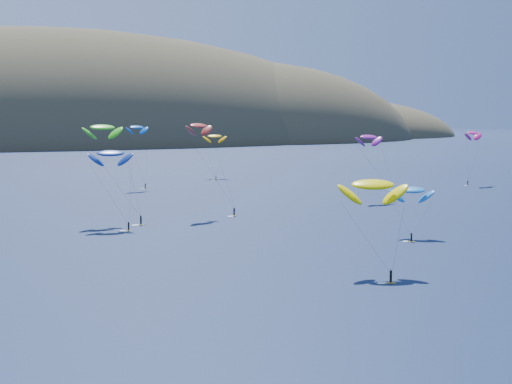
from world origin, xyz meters
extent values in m
ellipsoid|color=#3D3526|center=(20.00, 560.00, -12.60)|extent=(600.00, 300.00, 210.00)
ellipsoid|color=#3D3526|center=(180.00, 540.00, -9.36)|extent=(320.00, 220.00, 156.00)
ellipsoid|color=#3D3526|center=(300.00, 580.00, -5.04)|extent=(240.00, 180.00, 84.00)
cube|color=gold|center=(-0.02, 36.05, 0.04)|extent=(1.60, 0.94, 0.08)
cylinder|color=black|center=(-0.02, 36.05, 1.01)|extent=(0.36, 0.36, 1.64)
sphere|color=#8C6047|center=(-0.02, 36.05, 1.96)|extent=(0.28, 0.28, 0.28)
ellipsoid|color=#FCEA00|center=(2.16, 44.93, 13.64)|extent=(11.43, 8.09, 5.81)
cube|color=gold|center=(-21.18, 103.21, 0.05)|extent=(1.69, 0.74, 0.09)
cylinder|color=black|center=(-21.18, 103.21, 1.07)|extent=(0.38, 0.38, 1.75)
sphere|color=#8C6047|center=(-21.18, 103.21, 2.09)|extent=(0.29, 0.29, 0.29)
ellipsoid|color=#39D21C|center=(-27.29, 113.42, 21.42)|extent=(9.57, 5.63, 5.02)
cube|color=gold|center=(-2.38, 175.98, 0.04)|extent=(1.36, 0.78, 0.07)
cylinder|color=black|center=(-2.38, 175.98, 0.86)|extent=(0.31, 0.31, 1.40)
sphere|color=#8C6047|center=(-2.38, 175.98, 1.67)|extent=(0.23, 0.23, 0.23)
ellipsoid|color=blue|center=(-4.23, 178.56, 19.92)|extent=(8.54, 5.97, 4.34)
cube|color=gold|center=(22.21, 62.88, 0.04)|extent=(1.34, 1.14, 0.08)
cylinder|color=black|center=(22.21, 62.88, 0.90)|extent=(0.32, 0.32, 1.47)
sphere|color=#8C6047|center=(22.21, 62.88, 1.76)|extent=(0.25, 0.25, 0.25)
ellipsoid|color=blue|center=(26.12, 68.83, 9.33)|extent=(9.10, 8.19, 4.70)
cube|color=gold|center=(53.41, 115.67, 0.04)|extent=(1.57, 0.67, 0.08)
cylinder|color=black|center=(53.41, 115.67, 1.00)|extent=(0.36, 0.36, 1.63)
sphere|color=#8C6047|center=(53.41, 115.67, 1.94)|extent=(0.27, 0.27, 0.27)
ellipsoid|color=#8A168E|center=(48.85, 122.54, 17.87)|extent=(9.30, 5.39, 4.90)
cube|color=gold|center=(101.36, 144.05, 0.04)|extent=(1.33, 0.75, 0.07)
cylinder|color=black|center=(101.36, 144.05, 0.84)|extent=(0.30, 0.30, 1.37)
sphere|color=#8C6047|center=(101.36, 144.05, 1.63)|extent=(0.23, 0.23, 0.23)
ellipsoid|color=#D01584|center=(105.62, 147.42, 17.66)|extent=(9.18, 6.31, 4.68)
cube|color=gold|center=(2.73, 107.93, 0.04)|extent=(1.58, 1.12, 0.09)
cylinder|color=black|center=(2.73, 107.93, 1.01)|extent=(0.36, 0.36, 1.65)
sphere|color=#8C6047|center=(2.73, 107.93, 1.97)|extent=(0.28, 0.28, 0.28)
ellipsoid|color=#AF2E26|center=(-4.11, 113.82, 21.63)|extent=(8.87, 7.08, 4.49)
cube|color=gold|center=(-25.39, 96.55, 0.04)|extent=(1.46, 0.55, 0.08)
cylinder|color=black|center=(-25.39, 96.55, 0.93)|extent=(0.33, 0.33, 1.52)
sphere|color=#8C6047|center=(-25.39, 96.55, 1.82)|extent=(0.26, 0.26, 0.26)
ellipsoid|color=navy|center=(-27.32, 104.47, 15.99)|extent=(9.55, 5.12, 5.13)
cube|color=gold|center=(28.22, 193.76, 0.03)|extent=(1.30, 0.63, 0.07)
cylinder|color=black|center=(28.22, 193.76, 0.82)|extent=(0.29, 0.29, 1.34)
sphere|color=#8C6047|center=(28.22, 193.76, 1.60)|extent=(0.22, 0.22, 0.22)
ellipsoid|color=#FFB100|center=(31.91, 205.47, 15.65)|extent=(9.08, 5.68, 4.70)
camera|label=1|loc=(-57.38, -50.68, 25.08)|focal=50.00mm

